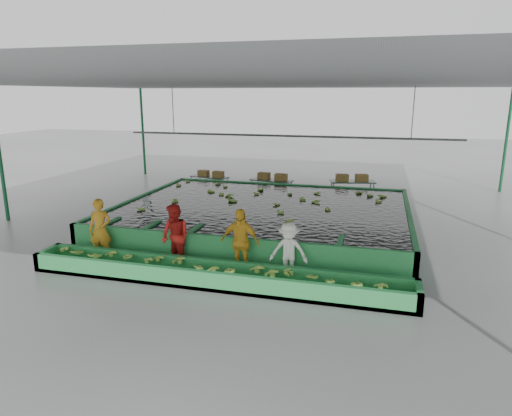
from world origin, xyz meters
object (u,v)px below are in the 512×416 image
(box_stack_left, at_px, (211,176))
(box_stack_right, at_px, (352,181))
(worker_d, at_px, (289,251))
(flotation_tank, at_px, (263,216))
(worker_a, at_px, (100,230))
(worker_b, at_px, (175,237))
(worker_c, at_px, (240,242))
(packing_table_mid, at_px, (271,189))
(sorting_trough, at_px, (213,275))
(packing_table_right, at_px, (352,191))
(packing_table_left, at_px, (210,185))
(box_stack_mid, at_px, (272,180))

(box_stack_left, relative_size, box_stack_right, 0.90)
(worker_d, distance_m, box_stack_right, 9.68)
(box_stack_left, height_order, box_stack_right, box_stack_right)
(flotation_tank, relative_size, worker_a, 5.54)
(worker_b, relative_size, worker_d, 1.18)
(worker_c, bearing_deg, flotation_tank, 100.28)
(worker_a, distance_m, box_stack_right, 11.60)
(packing_table_mid, bearing_deg, box_stack_right, 7.14)
(worker_c, xyz_separation_m, box_stack_right, (2.27, 9.63, -0.01))
(worker_d, bearing_deg, worker_c, 177.23)
(sorting_trough, xyz_separation_m, packing_table_right, (2.77, 10.49, 0.20))
(worker_a, bearing_deg, worker_d, -12.38)
(sorting_trough, xyz_separation_m, worker_b, (-1.39, 0.80, 0.65))
(flotation_tank, height_order, packing_table_mid, flotation_tank)
(sorting_trough, xyz_separation_m, worker_a, (-3.74, 0.80, 0.65))
(packing_table_left, xyz_separation_m, box_stack_right, (6.71, 0.25, 0.47))
(worker_c, bearing_deg, packing_table_right, 80.76)
(worker_b, distance_m, packing_table_mid, 9.20)
(packing_table_right, relative_size, box_stack_left, 1.54)
(sorting_trough, relative_size, box_stack_right, 7.04)
(packing_table_left, xyz_separation_m, box_stack_left, (0.09, -0.05, 0.42))
(worker_c, bearing_deg, sorting_trough, -115.95)
(packing_table_right, relative_size, box_stack_mid, 1.44)
(worker_a, xyz_separation_m, worker_c, (4.20, 0.00, 0.00))
(sorting_trough, distance_m, worker_a, 3.88)
(sorting_trough, relative_size, packing_table_left, 5.38)
(packing_table_left, xyz_separation_m, packing_table_right, (6.74, 0.32, 0.02))
(packing_table_right, bearing_deg, worker_d, -95.88)
(packing_table_mid, height_order, packing_table_right, packing_table_right)
(box_stack_left, bearing_deg, packing_table_right, 3.21)
(flotation_tank, bearing_deg, box_stack_right, 62.85)
(worker_b, bearing_deg, sorting_trough, -5.18)
(worker_d, bearing_deg, box_stack_left, 118.48)
(box_stack_mid, bearing_deg, flotation_tank, -80.43)
(packing_table_right, bearing_deg, flotation_tank, -117.16)
(packing_table_mid, distance_m, box_stack_right, 3.65)
(worker_a, distance_m, worker_b, 2.34)
(sorting_trough, distance_m, box_stack_right, 10.80)
(worker_d, distance_m, packing_table_right, 9.75)
(packing_table_right, bearing_deg, packing_table_left, -177.29)
(flotation_tank, xyz_separation_m, box_stack_mid, (-0.82, 4.89, 0.42))
(worker_d, bearing_deg, packing_table_left, 118.72)
(sorting_trough, height_order, worker_c, worker_c)
(flotation_tank, height_order, sorting_trough, flotation_tank)
(worker_c, height_order, box_stack_right, worker_c)
(packing_table_right, bearing_deg, sorting_trough, -104.77)
(worker_d, height_order, packing_table_right, worker_d)
(flotation_tank, relative_size, packing_table_left, 5.38)
(packing_table_right, xyz_separation_m, box_stack_right, (-0.03, -0.06, 0.45))
(worker_d, bearing_deg, packing_table_right, 81.35)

